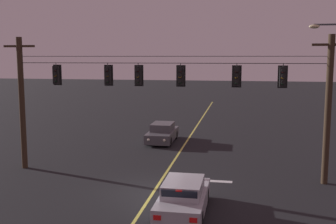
% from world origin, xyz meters
% --- Properties ---
extents(ground_plane, '(180.00, 180.00, 0.00)m').
position_xyz_m(ground_plane, '(0.00, 0.00, 0.00)').
color(ground_plane, black).
extents(lane_centre_stripe, '(0.14, 60.00, 0.01)m').
position_xyz_m(lane_centre_stripe, '(0.00, 8.88, 0.00)').
color(lane_centre_stripe, '#D1C64C').
rests_on(lane_centre_stripe, ground).
extents(stop_bar_paint, '(3.40, 0.36, 0.01)m').
position_xyz_m(stop_bar_paint, '(1.90, 2.28, 0.00)').
color(stop_bar_paint, silver).
rests_on(stop_bar_paint, ground).
extents(signal_span_assembly, '(18.05, 0.32, 7.36)m').
position_xyz_m(signal_span_assembly, '(-0.00, 2.88, 3.83)').
color(signal_span_assembly, '#38281C').
rests_on(signal_span_assembly, ground).
extents(traffic_light_leftmost, '(0.48, 0.41, 1.22)m').
position_xyz_m(traffic_light_leftmost, '(-6.00, 2.86, 5.31)').
color(traffic_light_leftmost, black).
extents(traffic_light_left_inner, '(0.48, 0.41, 1.22)m').
position_xyz_m(traffic_light_left_inner, '(-3.07, 2.86, 5.31)').
color(traffic_light_left_inner, black).
extents(traffic_light_centre, '(0.48, 0.41, 1.22)m').
position_xyz_m(traffic_light_centre, '(-1.40, 2.86, 5.31)').
color(traffic_light_centre, black).
extents(traffic_light_right_inner, '(0.48, 0.41, 1.22)m').
position_xyz_m(traffic_light_right_inner, '(0.84, 2.86, 5.31)').
color(traffic_light_right_inner, black).
extents(traffic_light_rightmost, '(0.48, 0.41, 1.22)m').
position_xyz_m(traffic_light_rightmost, '(3.69, 2.86, 5.31)').
color(traffic_light_rightmost, black).
extents(traffic_light_far_right, '(0.48, 0.41, 1.22)m').
position_xyz_m(traffic_light_far_right, '(5.94, 2.86, 5.31)').
color(traffic_light_far_right, black).
extents(car_waiting_near_lane, '(1.80, 4.33, 1.39)m').
position_xyz_m(car_waiting_near_lane, '(1.74, -2.20, 0.65)').
color(car_waiting_near_lane, '#A5A5AD').
rests_on(car_waiting_near_lane, ground).
extents(car_oncoming_lead, '(1.80, 4.42, 1.39)m').
position_xyz_m(car_oncoming_lead, '(-1.78, 11.33, 0.65)').
color(car_oncoming_lead, '#4C4C51').
rests_on(car_oncoming_lead, ground).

